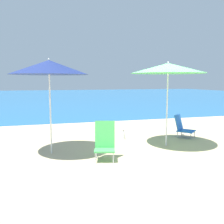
% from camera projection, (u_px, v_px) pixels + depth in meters
% --- Properties ---
extents(ground_plane, '(60.00, 60.00, 0.00)m').
position_uv_depth(ground_plane, '(163.00, 148.00, 6.74)').
color(ground_plane, '#C6B284').
extents(sea_water, '(60.00, 40.00, 0.01)m').
position_uv_depth(sea_water, '(66.00, 96.00, 30.29)').
color(sea_water, '#23669E').
rests_on(sea_water, ground).
extents(beach_umbrella_green, '(2.03, 2.03, 2.32)m').
position_uv_depth(beach_umbrella_green, '(168.00, 68.00, 6.74)').
color(beach_umbrella_green, white).
rests_on(beach_umbrella_green, ground).
extents(beach_umbrella_navy, '(1.90, 1.90, 2.35)m').
position_uv_depth(beach_umbrella_navy, '(49.00, 67.00, 6.00)').
color(beach_umbrella_navy, white).
rests_on(beach_umbrella_navy, ground).
extents(beach_chair_green, '(0.58, 0.59, 0.88)m').
position_uv_depth(beach_chair_green, '(105.00, 141.00, 5.76)').
color(beach_chair_green, silver).
rests_on(beach_chair_green, ground).
extents(beach_chair_blue, '(0.74, 0.75, 0.73)m').
position_uv_depth(beach_chair_blue, '(182.00, 127.00, 8.03)').
color(beach_chair_blue, silver).
rests_on(beach_chair_blue, ground).
extents(water_bottle, '(0.08, 0.08, 0.28)m').
position_uv_depth(water_bottle, '(123.00, 136.00, 7.78)').
color(water_bottle, silver).
rests_on(water_bottle, ground).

